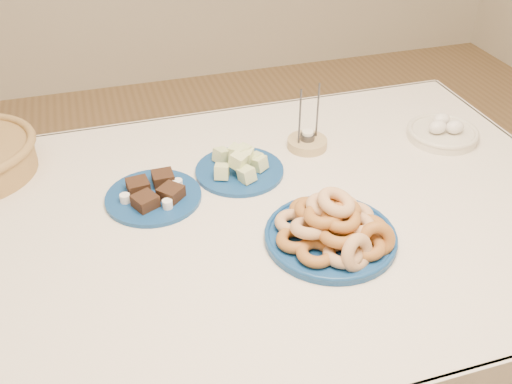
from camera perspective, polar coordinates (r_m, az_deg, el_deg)
The scene contains 6 objects.
dining_table at distance 1.45m, azimuth -0.58°, elevation -5.54°, with size 1.71×1.11×0.75m.
donut_platter at distance 1.29m, azimuth 7.73°, elevation -3.67°, with size 0.38×0.38×0.14m.
melon_plate at distance 1.52m, azimuth -1.61°, elevation 2.65°, with size 0.29×0.29×0.08m.
brownie_plate at distance 1.45m, azimuth -10.17°, elevation -0.23°, with size 0.32×0.32×0.04m.
candle_holder at distance 1.64m, azimuth 5.14°, elevation 5.02°, with size 0.15×0.15×0.19m.
egg_bowl at distance 1.76m, azimuth 18.16°, elevation 5.72°, with size 0.22×0.22×0.07m.
Camera 1 is at (-0.31, -1.05, 1.60)m, focal length 40.00 mm.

